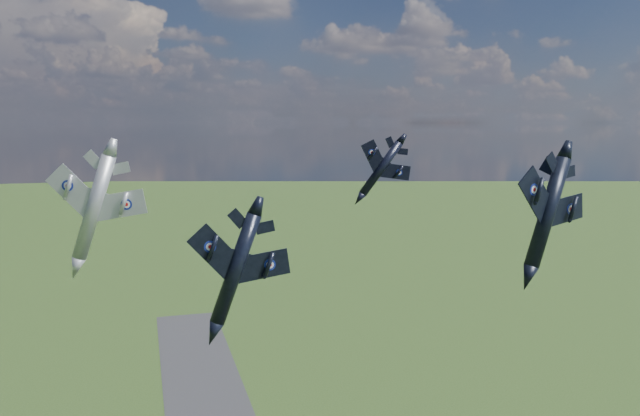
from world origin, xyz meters
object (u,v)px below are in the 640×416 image
object	(u,v)px
jet_lead_navy	(236,268)
jet_left_silver	(94,207)
jet_right_navy	(548,212)
jet_high_navy	(381,168)

from	to	relation	value
jet_lead_navy	jet_left_silver	bearing A→B (deg)	145.44
jet_lead_navy	jet_right_navy	xyz separation A→B (m)	(29.28, -7.35, 5.33)
jet_lead_navy	jet_high_navy	size ratio (longest dim) A/B	1.14
jet_right_navy	jet_high_navy	xyz separation A→B (m)	(-2.06, 38.63, 1.61)
jet_right_navy	jet_high_navy	bearing A→B (deg)	76.59
jet_right_navy	jet_left_silver	world-z (taller)	jet_right_navy
jet_right_navy	jet_lead_navy	bearing A→B (deg)	149.45
jet_left_silver	jet_right_navy	bearing A→B (deg)	-8.39
jet_lead_navy	jet_high_navy	distance (m)	42.04
jet_right_navy	jet_left_silver	bearing A→B (deg)	142.43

